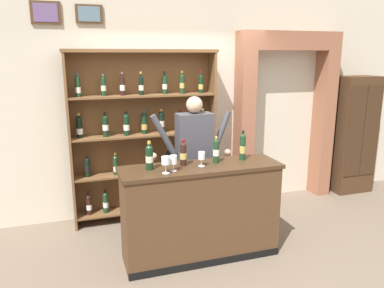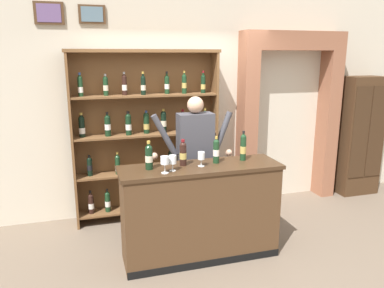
# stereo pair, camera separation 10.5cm
# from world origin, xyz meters

# --- Properties ---
(ground_plane) EXTENTS (14.00, 14.00, 0.02)m
(ground_plane) POSITION_xyz_m (0.00, 0.00, -0.01)
(ground_plane) COLOR #6B5B4C
(back_wall) EXTENTS (12.00, 0.19, 3.14)m
(back_wall) POSITION_xyz_m (-0.00, 1.50, 1.57)
(back_wall) COLOR beige
(back_wall) RESTS_ON ground
(wine_shelf) EXTENTS (1.94, 0.30, 2.25)m
(wine_shelf) POSITION_xyz_m (-0.42, 1.22, 1.17)
(wine_shelf) COLOR brown
(wine_shelf) RESTS_ON ground
(archway_doorway) EXTENTS (1.57, 0.45, 2.50)m
(archway_doorway) POSITION_xyz_m (1.73, 1.37, 1.39)
(archway_doorway) COLOR #935B42
(archway_doorway) RESTS_ON ground
(side_cabinet) EXTENTS (0.63, 0.45, 1.86)m
(side_cabinet) POSITION_xyz_m (2.96, 1.23, 0.93)
(side_cabinet) COLOR #422B19
(side_cabinet) RESTS_ON ground
(tasting_counter) EXTENTS (1.72, 0.51, 1.05)m
(tasting_counter) POSITION_xyz_m (-0.05, -0.00, 0.52)
(tasting_counter) COLOR #4C331E
(tasting_counter) RESTS_ON ground
(shopkeeper) EXTENTS (1.00, 0.22, 1.71)m
(shopkeeper) POSITION_xyz_m (0.05, 0.53, 1.06)
(shopkeeper) COLOR #2D3347
(shopkeeper) RESTS_ON ground
(tasting_bottle_bianco) EXTENTS (0.08, 0.08, 0.30)m
(tasting_bottle_bianco) POSITION_xyz_m (-0.59, 0.04, 1.18)
(tasting_bottle_bianco) COLOR black
(tasting_bottle_bianco) RESTS_ON tasting_counter
(tasting_bottle_super_tuscan) EXTENTS (0.07, 0.07, 0.28)m
(tasting_bottle_super_tuscan) POSITION_xyz_m (-0.22, 0.07, 1.18)
(tasting_bottle_super_tuscan) COLOR black
(tasting_bottle_super_tuscan) RESTS_ON tasting_counter
(tasting_bottle_chianti) EXTENTS (0.07, 0.07, 0.29)m
(tasting_bottle_chianti) POSITION_xyz_m (0.14, 0.05, 1.18)
(tasting_bottle_chianti) COLOR #19381E
(tasting_bottle_chianti) RESTS_ON tasting_counter
(tasting_bottle_vin_santo) EXTENTS (0.07, 0.07, 0.33)m
(tasting_bottle_vin_santo) POSITION_xyz_m (0.46, 0.07, 1.20)
(tasting_bottle_vin_santo) COLOR #19381E
(tasting_bottle_vin_santo) RESTS_ON tasting_counter
(wine_glass_spare) EXTENTS (0.08, 0.08, 0.16)m
(wine_glass_spare) POSITION_xyz_m (-0.37, -0.09, 1.16)
(wine_glass_spare) COLOR silver
(wine_glass_spare) RESTS_ON tasting_counter
(wine_glass_center) EXTENTS (0.07, 0.07, 0.15)m
(wine_glass_center) POSITION_xyz_m (-0.05, -0.02, 1.15)
(wine_glass_center) COLOR silver
(wine_glass_center) RESTS_ON tasting_counter
(wine_glass_right) EXTENTS (0.08, 0.08, 0.17)m
(wine_glass_right) POSITION_xyz_m (-0.47, -0.14, 1.17)
(wine_glass_right) COLOR silver
(wine_glass_right) RESTS_ON tasting_counter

